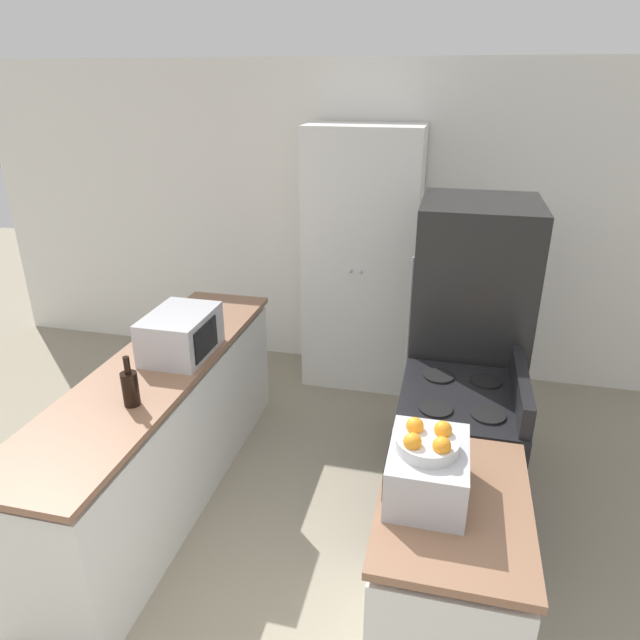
{
  "coord_description": "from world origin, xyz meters",
  "views": [
    {
      "loc": [
        0.76,
        -1.33,
        2.46
      ],
      "look_at": [
        0.0,
        1.86,
        1.05
      ],
      "focal_mm": 32.0,
      "sensor_mm": 36.0,
      "label": 1
    }
  ],
  "objects_px": {
    "refrigerator": "(467,338)",
    "wine_bottle": "(130,387)",
    "microwave": "(181,334)",
    "pantry_cabinet": "(362,261)",
    "fruit_bowl": "(427,442)",
    "toaster_oven": "(427,471)",
    "stove": "(454,464)"
  },
  "relations": [
    {
      "from": "wine_bottle",
      "to": "pantry_cabinet",
      "type": "bearing_deg",
      "value": 69.68
    },
    {
      "from": "microwave",
      "to": "toaster_oven",
      "type": "xyz_separation_m",
      "value": [
        1.52,
        -0.94,
        -0.02
      ]
    },
    {
      "from": "toaster_oven",
      "to": "refrigerator",
      "type": "bearing_deg",
      "value": 84.0
    },
    {
      "from": "toaster_oven",
      "to": "fruit_bowl",
      "type": "bearing_deg",
      "value": -117.88
    },
    {
      "from": "wine_bottle",
      "to": "microwave",
      "type": "bearing_deg",
      "value": 90.99
    },
    {
      "from": "toaster_oven",
      "to": "wine_bottle",
      "type": "bearing_deg",
      "value": 167.44
    },
    {
      "from": "pantry_cabinet",
      "to": "wine_bottle",
      "type": "bearing_deg",
      "value": -110.32
    },
    {
      "from": "refrigerator",
      "to": "toaster_oven",
      "type": "relative_size",
      "value": 4.32
    },
    {
      "from": "microwave",
      "to": "wine_bottle",
      "type": "height_order",
      "value": "wine_bottle"
    },
    {
      "from": "stove",
      "to": "wine_bottle",
      "type": "relative_size",
      "value": 3.9
    },
    {
      "from": "stove",
      "to": "toaster_oven",
      "type": "xyz_separation_m",
      "value": [
        -0.14,
        -0.82,
        0.55
      ]
    },
    {
      "from": "stove",
      "to": "wine_bottle",
      "type": "height_order",
      "value": "wine_bottle"
    },
    {
      "from": "pantry_cabinet",
      "to": "stove",
      "type": "relative_size",
      "value": 2.0
    },
    {
      "from": "refrigerator",
      "to": "microwave",
      "type": "bearing_deg",
      "value": -158.43
    },
    {
      "from": "stove",
      "to": "fruit_bowl",
      "type": "height_order",
      "value": "fruit_bowl"
    },
    {
      "from": "wine_bottle",
      "to": "fruit_bowl",
      "type": "bearing_deg",
      "value": -13.18
    },
    {
      "from": "pantry_cabinet",
      "to": "toaster_oven",
      "type": "height_order",
      "value": "pantry_cabinet"
    },
    {
      "from": "pantry_cabinet",
      "to": "microwave",
      "type": "relative_size",
      "value": 4.34
    },
    {
      "from": "stove",
      "to": "fruit_bowl",
      "type": "xyz_separation_m",
      "value": [
        -0.15,
        -0.84,
        0.7
      ]
    },
    {
      "from": "refrigerator",
      "to": "microwave",
      "type": "height_order",
      "value": "refrigerator"
    },
    {
      "from": "wine_bottle",
      "to": "fruit_bowl",
      "type": "height_order",
      "value": "fruit_bowl"
    },
    {
      "from": "refrigerator",
      "to": "toaster_oven",
      "type": "distance_m",
      "value": 1.62
    },
    {
      "from": "toaster_oven",
      "to": "fruit_bowl",
      "type": "distance_m",
      "value": 0.15
    },
    {
      "from": "microwave",
      "to": "pantry_cabinet",
      "type": "bearing_deg",
      "value": 62.75
    },
    {
      "from": "stove",
      "to": "microwave",
      "type": "distance_m",
      "value": 1.76
    },
    {
      "from": "pantry_cabinet",
      "to": "fruit_bowl",
      "type": "distance_m",
      "value": 2.65
    },
    {
      "from": "microwave",
      "to": "refrigerator",
      "type": "bearing_deg",
      "value": 21.57
    },
    {
      "from": "pantry_cabinet",
      "to": "toaster_oven",
      "type": "relative_size",
      "value": 5.17
    },
    {
      "from": "stove",
      "to": "toaster_oven",
      "type": "distance_m",
      "value": 1.0
    },
    {
      "from": "refrigerator",
      "to": "wine_bottle",
      "type": "xyz_separation_m",
      "value": [
        -1.68,
        -1.27,
        0.11
      ]
    },
    {
      "from": "microwave",
      "to": "toaster_oven",
      "type": "bearing_deg",
      "value": -31.63
    },
    {
      "from": "pantry_cabinet",
      "to": "refrigerator",
      "type": "height_order",
      "value": "pantry_cabinet"
    }
  ]
}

